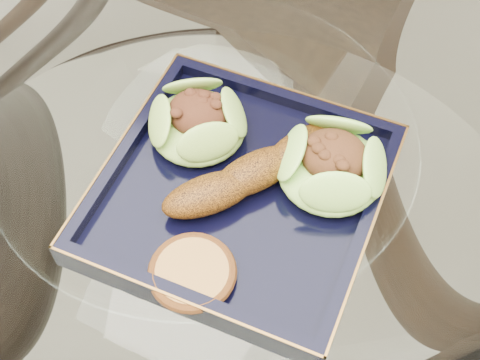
% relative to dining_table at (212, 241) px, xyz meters
% --- Properties ---
extents(dining_table, '(1.13, 1.13, 0.77)m').
position_rel_dining_table_xyz_m(dining_table, '(0.00, 0.00, 0.00)').
color(dining_table, white).
rests_on(dining_table, ground).
extents(navy_plate, '(0.28, 0.28, 0.02)m').
position_rel_dining_table_xyz_m(navy_plate, '(0.05, -0.03, 0.17)').
color(navy_plate, black).
rests_on(navy_plate, dining_table).
extents(lettuce_wrap_left, '(0.12, 0.12, 0.04)m').
position_rel_dining_table_xyz_m(lettuce_wrap_left, '(-0.02, 0.02, 0.20)').
color(lettuce_wrap_left, '#5D8D29').
rests_on(lettuce_wrap_left, navy_plate).
extents(lettuce_wrap_right, '(0.12, 0.12, 0.04)m').
position_rel_dining_table_xyz_m(lettuce_wrap_right, '(0.13, 0.03, 0.20)').
color(lettuce_wrap_right, '#62AA31').
rests_on(lettuce_wrap_right, navy_plate).
extents(roasted_plantain, '(0.14, 0.18, 0.04)m').
position_rel_dining_table_xyz_m(roasted_plantain, '(0.06, -0.01, 0.20)').
color(roasted_plantain, '#6B3B0B').
rests_on(roasted_plantain, navy_plate).
extents(crumb_patty, '(0.08, 0.08, 0.01)m').
position_rel_dining_table_xyz_m(crumb_patty, '(0.05, -0.13, 0.19)').
color(crumb_patty, '#B2793B').
rests_on(crumb_patty, navy_plate).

